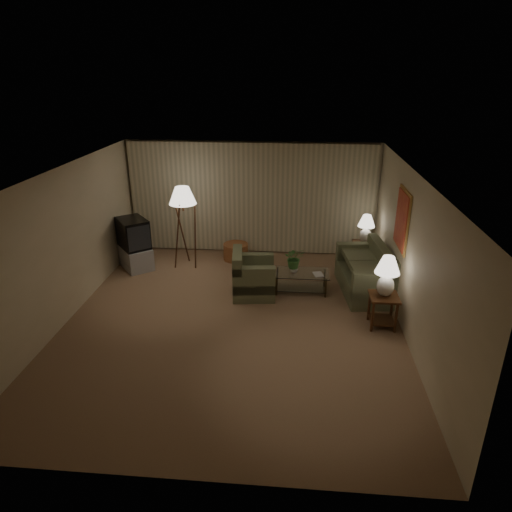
{
  "coord_description": "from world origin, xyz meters",
  "views": [
    {
      "loc": [
        1.05,
        -7.16,
        4.27
      ],
      "look_at": [
        0.36,
        0.6,
        1.04
      ],
      "focal_mm": 32.0,
      "sensor_mm": 36.0,
      "label": 1
    }
  ],
  "objects": [
    {
      "name": "book",
      "position": [
        1.47,
        1.2,
        0.42
      ],
      "size": [
        0.24,
        0.29,
        0.02
      ],
      "primitive_type": "imported",
      "rotation": [
        0.0,
        0.0,
        0.24
      ],
      "color": "olive",
      "rests_on": "coffee_table"
    },
    {
      "name": "side_table_near",
      "position": [
        2.65,
        0.05,
        0.41
      ],
      "size": [
        0.5,
        0.5,
        0.6
      ],
      "color": "#3D1E10",
      "rests_on": "ground"
    },
    {
      "name": "floor_lamp",
      "position": [
        -1.41,
        2.37,
        0.98
      ],
      "size": [
        0.61,
        0.61,
        1.86
      ],
      "color": "#3D1E10",
      "rests_on": "ground"
    },
    {
      "name": "ground",
      "position": [
        0.0,
        0.0,
        0.0
      ],
      "size": [
        7.0,
        7.0,
        0.0
      ],
      "primitive_type": "plane",
      "color": "#8E6E4E",
      "rests_on": "ground"
    },
    {
      "name": "crt_tv",
      "position": [
        -2.55,
        2.19,
        0.83
      ],
      "size": [
        1.3,
        1.3,
        0.66
      ],
      "primitive_type": "cube",
      "rotation": [
        0.0,
        0.0,
        -0.89
      ],
      "color": "black",
      "rests_on": "tv_cabinet"
    },
    {
      "name": "table_lamp_near",
      "position": [
        2.65,
        0.05,
        1.04
      ],
      "size": [
        0.43,
        0.43,
        0.74
      ],
      "color": "silver",
      "rests_on": "side_table_near"
    },
    {
      "name": "coffee_table",
      "position": [
        1.22,
        1.3,
        0.28
      ],
      "size": [
        1.13,
        0.61,
        0.41
      ],
      "color": "silver",
      "rests_on": "ground"
    },
    {
      "name": "side_table_far",
      "position": [
        2.65,
        2.65,
        0.4
      ],
      "size": [
        0.52,
        0.44,
        0.6
      ],
      "color": "#3D1E10",
      "rests_on": "ground"
    },
    {
      "name": "room_shell",
      "position": [
        0.02,
        1.51,
        1.75
      ],
      "size": [
        6.04,
        7.02,
        2.72
      ],
      "color": "beige",
      "rests_on": "ground"
    },
    {
      "name": "tv_cabinet",
      "position": [
        -2.55,
        2.19,
        0.25
      ],
      "size": [
        1.43,
        1.42,
        0.5
      ],
      "primitive_type": "cube",
      "rotation": [
        0.0,
        0.0,
        -0.89
      ],
      "color": "#969698",
      "rests_on": "ground"
    },
    {
      "name": "ottoman",
      "position": [
        -0.32,
        2.85,
        0.2
      ],
      "size": [
        0.77,
        0.77,
        0.39
      ],
      "primitive_type": "cylinder",
      "rotation": [
        0.0,
        0.0,
        0.4
      ],
      "color": "#965B33",
      "rests_on": "ground"
    },
    {
      "name": "sofa",
      "position": [
        2.5,
        1.4,
        0.38
      ],
      "size": [
        1.91,
        1.24,
        0.76
      ],
      "rotation": [
        0.0,
        0.0,
        -1.46
      ],
      "color": "#6C714F",
      "rests_on": "ground"
    },
    {
      "name": "armchair",
      "position": [
        0.27,
        1.08,
        0.37
      ],
      "size": [
        1.04,
        1.01,
        0.73
      ],
      "rotation": [
        0.0,
        0.0,
        1.68
      ],
      "color": "#6C714F",
      "rests_on": "ground"
    },
    {
      "name": "table_lamp_far",
      "position": [
        2.65,
        2.65,
        0.99
      ],
      "size": [
        0.38,
        0.38,
        0.66
      ],
      "color": "silver",
      "rests_on": "side_table_far"
    },
    {
      "name": "flowers",
      "position": [
        1.07,
        1.3,
        0.8
      ],
      "size": [
        0.44,
        0.39,
        0.44
      ],
      "primitive_type": "imported",
      "rotation": [
        0.0,
        0.0,
        0.14
      ],
      "color": "#407E38",
      "rests_on": "vase"
    },
    {
      "name": "vase",
      "position": [
        1.07,
        1.3,
        0.5
      ],
      "size": [
        0.17,
        0.17,
        0.17
      ],
      "primitive_type": "imported",
      "rotation": [
        0.0,
        0.0,
        0.02
      ],
      "color": "white",
      "rests_on": "coffee_table"
    }
  ]
}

